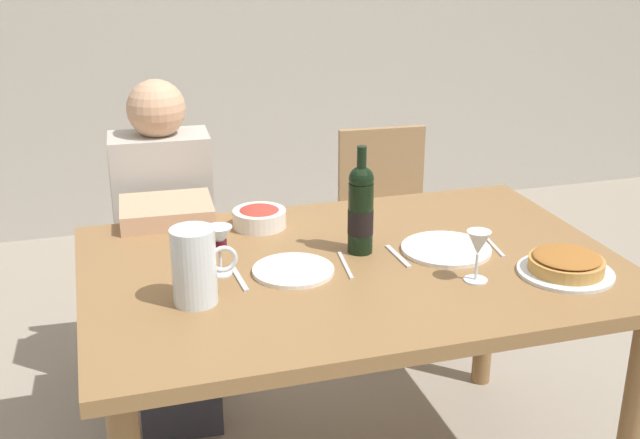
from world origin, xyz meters
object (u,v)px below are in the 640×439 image
wine_glass_right_diner (478,245)px  diner_left (167,242)px  baked_tart (566,265)px  wine_bottle (361,209)px  dinner_plate_right_setting (446,249)px  dining_table (353,292)px  water_pitcher (195,270)px  wine_glass_left_diner (219,240)px  chair_right (387,223)px  dinner_plate_left_setting (293,270)px  chair_left (165,248)px  salad_bowl (259,217)px

wine_glass_right_diner → diner_left: size_ratio=0.12×
baked_tart → wine_glass_right_diner: 0.27m
wine_bottle → dinner_plate_right_setting: wine_bottle is taller
dining_table → baked_tart: size_ratio=5.77×
dining_table → water_pitcher: (-0.46, -0.12, 0.18)m
wine_glass_left_diner → wine_glass_right_diner: wine_glass_right_diner is taller
wine_bottle → wine_glass_right_diner: (0.23, -0.27, -0.03)m
water_pitcher → dinner_plate_right_setting: size_ratio=0.76×
wine_glass_left_diner → chair_right: wine_glass_left_diner is taller
dinner_plate_left_setting → chair_left: size_ratio=0.26×
wine_bottle → baked_tart: size_ratio=1.22×
dining_table → wine_bottle: (0.04, 0.07, 0.22)m
water_pitcher → chair_right: (0.91, 1.01, -0.35)m
water_pitcher → chair_right: water_pitcher is taller
dinner_plate_left_setting → chair_right: size_ratio=0.26×
baked_tart → wine_glass_right_diner: bearing=173.1°
dinner_plate_right_setting → chair_left: 1.18m
baked_tart → wine_glass_right_diner: wine_glass_right_diner is taller
baked_tart → wine_glass_right_diner: (-0.25, 0.03, 0.07)m
wine_glass_right_diner → dinner_plate_right_setting: size_ratio=0.54×
wine_glass_right_diner → dinner_plate_right_setting: 0.23m
baked_tart → dinner_plate_left_setting: size_ratio=1.16×
wine_glass_right_diner → dinner_plate_right_setting: wine_glass_right_diner is taller
baked_tart → salad_bowl: 0.93m
salad_bowl → dinner_plate_left_setting: salad_bowl is taller
wine_glass_left_diner → dinner_plate_left_setting: wine_glass_left_diner is taller
water_pitcher → wine_glass_right_diner: size_ratio=1.40×
baked_tart → wine_glass_left_diner: size_ratio=1.89×
wine_glass_left_diner → dinner_plate_right_setting: wine_glass_left_diner is taller
salad_bowl → diner_left: size_ratio=0.14×
chair_right → baked_tart: bearing=97.5°
wine_glass_left_diner → diner_left: size_ratio=0.12×
dinner_plate_right_setting → wine_glass_left_diner: bearing=177.6°
wine_glass_right_diner → chair_right: bearing=80.6°
salad_bowl → wine_bottle: bearing=-49.5°
chair_left → salad_bowl: bearing=118.1°
chair_left → chair_right: (0.90, 0.01, 0.00)m
dinner_plate_left_setting → wine_glass_right_diner: bearing=-22.6°
wine_glass_left_diner → baked_tart: bearing=-16.6°
dining_table → chair_right: bearing=63.0°
salad_bowl → wine_glass_left_diner: bearing=-119.5°
wine_bottle → wine_glass_left_diner: size_ratio=2.30×
dining_table → salad_bowl: bearing=119.3°
wine_bottle → salad_bowl: (-0.24, 0.28, -0.10)m
dinner_plate_left_setting → salad_bowl: bearing=92.2°
salad_bowl → chair_left: bearing=115.0°
salad_bowl → wine_glass_right_diner: size_ratio=1.17×
dinner_plate_left_setting → dinner_plate_right_setting: 0.46m
wine_glass_left_diner → chair_right: bearing=46.3°
dining_table → salad_bowl: size_ratio=9.03×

